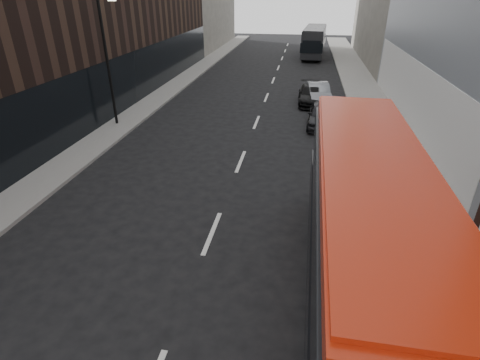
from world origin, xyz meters
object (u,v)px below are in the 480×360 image
at_px(red_bus, 363,228).
at_px(car_a, 322,115).
at_px(street_lamp, 108,54).
at_px(grey_bus, 314,41).
at_px(car_c, 311,95).
at_px(car_b, 318,93).

bearing_deg(red_bus, car_a, 92.50).
xyz_separation_m(street_lamp, grey_bus, (11.84, 28.04, -2.39)).
bearing_deg(car_a, car_c, 101.09).
relative_size(red_bus, car_a, 2.62).
bearing_deg(grey_bus, car_b, -85.73).
relative_size(car_a, car_b, 0.95).
height_order(red_bus, grey_bus, red_bus).
bearing_deg(grey_bus, car_c, -87.02).
height_order(street_lamp, car_b, street_lamp).
bearing_deg(street_lamp, red_bus, -44.62).
xyz_separation_m(street_lamp, car_a, (12.17, 2.00, -3.49)).
distance_m(grey_bus, car_c, 21.18).
xyz_separation_m(red_bus, car_c, (-1.07, 19.34, -1.71)).
relative_size(red_bus, grey_bus, 1.01).
distance_m(red_bus, grey_bus, 40.50).
height_order(red_bus, car_b, red_bus).
xyz_separation_m(grey_bus, car_b, (0.18, -20.82, -1.09)).
relative_size(street_lamp, car_a, 1.74).
distance_m(street_lamp, car_b, 14.45).
height_order(red_bus, car_c, red_bus).
height_order(street_lamp, car_a, street_lamp).
bearing_deg(car_a, street_lamp, -166.92).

